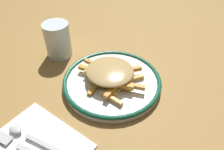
{
  "coord_description": "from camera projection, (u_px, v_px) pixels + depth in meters",
  "views": [
    {
      "loc": [
        -0.38,
        -0.25,
        0.44
      ],
      "look_at": [
        0.0,
        0.0,
        0.04
      ],
      "focal_mm": 35.99,
      "sensor_mm": 36.0,
      "label": 1
    }
  ],
  "objects": [
    {
      "name": "water_glass",
      "position": [
        58.0,
        40.0,
        0.71
      ],
      "size": [
        0.08,
        0.08,
        0.11
      ],
      "primitive_type": "cylinder",
      "color": "silver",
      "rests_on": "ground_plane"
    },
    {
      "name": "fries_heap",
      "position": [
        112.0,
        74.0,
        0.61
      ],
      "size": [
        0.17,
        0.2,
        0.04
      ],
      "color": "#DDA452",
      "rests_on": "plate"
    },
    {
      "name": "plate",
      "position": [
        112.0,
        82.0,
        0.63
      ],
      "size": [
        0.27,
        0.27,
        0.02
      ],
      "color": "silver",
      "rests_on": "ground_plane"
    },
    {
      "name": "fork",
      "position": [
        25.0,
        149.0,
        0.47
      ],
      "size": [
        0.04,
        0.18,
        0.01
      ],
      "color": "silver",
      "rests_on": "napkin"
    },
    {
      "name": "napkin",
      "position": [
        40.0,
        144.0,
        0.49
      ],
      "size": [
        0.15,
        0.22,
        0.01
      ],
      "primitive_type": "cube",
      "rotation": [
        0.0,
        0.0,
        -0.06
      ],
      "color": "white",
      "rests_on": "ground_plane"
    },
    {
      "name": "ground_plane",
      "position": [
        112.0,
        85.0,
        0.64
      ],
      "size": [
        2.6,
        2.6,
        0.0
      ],
      "primitive_type": "plane",
      "color": "olive"
    },
    {
      "name": "spoon",
      "position": [
        27.0,
        135.0,
        0.5
      ],
      "size": [
        0.03,
        0.15,
        0.01
      ],
      "color": "silver",
      "rests_on": "napkin"
    }
  ]
}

